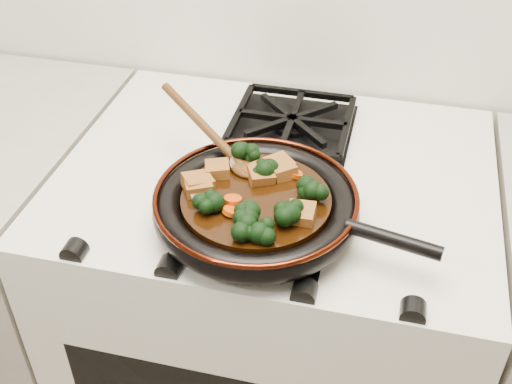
# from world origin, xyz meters

# --- Properties ---
(stove) EXTENTS (0.76, 0.60, 0.90)m
(stove) POSITION_xyz_m (0.00, 1.69, 0.45)
(stove) COLOR white
(stove) RESTS_ON ground
(burner_grate_front) EXTENTS (0.23, 0.23, 0.03)m
(burner_grate_front) POSITION_xyz_m (0.00, 1.55, 0.91)
(burner_grate_front) COLOR black
(burner_grate_front) RESTS_ON stove
(burner_grate_back) EXTENTS (0.23, 0.23, 0.03)m
(burner_grate_back) POSITION_xyz_m (0.00, 1.83, 0.91)
(burner_grate_back) COLOR black
(burner_grate_back) RESTS_ON stove
(skillet) EXTENTS (0.44, 0.32, 0.05)m
(skillet) POSITION_xyz_m (0.00, 1.54, 0.94)
(skillet) COLOR black
(skillet) RESTS_ON burner_grate_front
(braising_sauce) EXTENTS (0.23, 0.23, 0.02)m
(braising_sauce) POSITION_xyz_m (0.00, 1.54, 0.95)
(braising_sauce) COLOR black
(braising_sauce) RESTS_ON skillet
(tofu_cube_0) EXTENTS (0.05, 0.05, 0.02)m
(tofu_cube_0) POSITION_xyz_m (-0.09, 1.53, 0.97)
(tofu_cube_0) COLOR brown
(tofu_cube_0) RESTS_ON braising_sauce
(tofu_cube_1) EXTENTS (0.06, 0.06, 0.03)m
(tofu_cube_1) POSITION_xyz_m (-0.09, 1.54, 0.97)
(tofu_cube_1) COLOR brown
(tofu_cube_1) RESTS_ON braising_sauce
(tofu_cube_2) EXTENTS (0.05, 0.05, 0.02)m
(tofu_cube_2) POSITION_xyz_m (0.00, 1.60, 0.97)
(tofu_cube_2) COLOR brown
(tofu_cube_2) RESTS_ON braising_sauce
(tofu_cube_3) EXTENTS (0.05, 0.05, 0.03)m
(tofu_cube_3) POSITION_xyz_m (-0.00, 1.58, 0.97)
(tofu_cube_3) COLOR brown
(tofu_cube_3) RESTS_ON braising_sauce
(tofu_cube_4) EXTENTS (0.04, 0.04, 0.03)m
(tofu_cube_4) POSITION_xyz_m (0.08, 1.50, 0.97)
(tofu_cube_4) COLOR brown
(tofu_cube_4) RESTS_ON braising_sauce
(tofu_cube_5) EXTENTS (0.05, 0.05, 0.02)m
(tofu_cube_5) POSITION_xyz_m (-0.07, 1.58, 0.97)
(tofu_cube_5) COLOR brown
(tofu_cube_5) RESTS_ON braising_sauce
(tofu_cube_6) EXTENTS (0.06, 0.06, 0.03)m
(tofu_cube_6) POSITION_xyz_m (0.02, 1.61, 0.97)
(tofu_cube_6) COLOR brown
(tofu_cube_6) RESTS_ON braising_sauce
(tofu_cube_7) EXTENTS (0.06, 0.06, 0.03)m
(tofu_cube_7) POSITION_xyz_m (0.03, 1.60, 0.97)
(tofu_cube_7) COLOR brown
(tofu_cube_7) RESTS_ON braising_sauce
(broccoli_floret_0) EXTENTS (0.06, 0.07, 0.06)m
(broccoli_floret_0) POSITION_xyz_m (-0.06, 1.49, 0.97)
(broccoli_floret_0) COLOR black
(broccoli_floret_0) RESTS_ON braising_sauce
(broccoli_floret_1) EXTENTS (0.08, 0.09, 0.07)m
(broccoli_floret_1) POSITION_xyz_m (0.08, 1.56, 0.97)
(broccoli_floret_1) COLOR black
(broccoli_floret_1) RESTS_ON braising_sauce
(broccoli_floret_2) EXTENTS (0.07, 0.07, 0.07)m
(broccoli_floret_2) POSITION_xyz_m (0.06, 1.49, 0.97)
(broccoli_floret_2) COLOR black
(broccoli_floret_2) RESTS_ON braising_sauce
(broccoli_floret_3) EXTENTS (0.08, 0.08, 0.06)m
(broccoli_floret_3) POSITION_xyz_m (-0.03, 1.62, 0.97)
(broccoli_floret_3) COLOR black
(broccoli_floret_3) RESTS_ON braising_sauce
(broccoli_floret_4) EXTENTS (0.08, 0.08, 0.07)m
(broccoli_floret_4) POSITION_xyz_m (0.01, 1.48, 0.97)
(broccoli_floret_4) COLOR black
(broccoli_floret_4) RESTS_ON braising_sauce
(broccoli_floret_5) EXTENTS (0.07, 0.08, 0.06)m
(broccoli_floret_5) POSITION_xyz_m (0.00, 1.47, 0.97)
(broccoli_floret_5) COLOR black
(broccoli_floret_5) RESTS_ON braising_sauce
(broccoli_floret_6) EXTENTS (0.07, 0.08, 0.06)m
(broccoli_floret_6) POSITION_xyz_m (-0.00, 1.59, 0.97)
(broccoli_floret_6) COLOR black
(broccoli_floret_6) RESTS_ON braising_sauce
(broccoli_floret_7) EXTENTS (0.07, 0.07, 0.06)m
(broccoli_floret_7) POSITION_xyz_m (-0.00, 1.47, 0.97)
(broccoli_floret_7) COLOR black
(broccoli_floret_7) RESTS_ON braising_sauce
(broccoli_floret_8) EXTENTS (0.08, 0.07, 0.06)m
(broccoli_floret_8) POSITION_xyz_m (0.00, 1.44, 0.97)
(broccoli_floret_8) COLOR black
(broccoli_floret_8) RESTS_ON braising_sauce
(broccoli_floret_9) EXTENTS (0.08, 0.09, 0.07)m
(broccoli_floret_9) POSITION_xyz_m (0.04, 1.45, 0.97)
(broccoli_floret_9) COLOR black
(broccoli_floret_9) RESTS_ON braising_sauce
(carrot_coin_0) EXTENTS (0.03, 0.03, 0.02)m
(carrot_coin_0) POSITION_xyz_m (0.05, 1.60, 0.96)
(carrot_coin_0) COLOR #CA4005
(carrot_coin_0) RESTS_ON braising_sauce
(carrot_coin_1) EXTENTS (0.03, 0.03, 0.02)m
(carrot_coin_1) POSITION_xyz_m (-0.02, 1.59, 0.96)
(carrot_coin_1) COLOR #CA4005
(carrot_coin_1) RESTS_ON braising_sauce
(carrot_coin_2) EXTENTS (0.03, 0.03, 0.02)m
(carrot_coin_2) POSITION_xyz_m (-0.03, 1.49, 0.96)
(carrot_coin_2) COLOR #CA4005
(carrot_coin_2) RESTS_ON braising_sauce
(carrot_coin_3) EXTENTS (0.03, 0.03, 0.01)m
(carrot_coin_3) POSITION_xyz_m (-0.03, 1.52, 0.96)
(carrot_coin_3) COLOR #CA4005
(carrot_coin_3) RESTS_ON braising_sauce
(mushroom_slice_0) EXTENTS (0.05, 0.05, 0.02)m
(mushroom_slice_0) POSITION_xyz_m (-0.05, 1.61, 0.97)
(mushroom_slice_0) COLOR brown
(mushroom_slice_0) RESTS_ON braising_sauce
(mushroom_slice_1) EXTENTS (0.04, 0.04, 0.02)m
(mushroom_slice_1) POSITION_xyz_m (0.03, 1.61, 0.97)
(mushroom_slice_1) COLOR brown
(mushroom_slice_1) RESTS_ON braising_sauce
(mushroom_slice_2) EXTENTS (0.05, 0.05, 0.03)m
(mushroom_slice_2) POSITION_xyz_m (-0.08, 1.52, 0.97)
(mushroom_slice_2) COLOR brown
(mushroom_slice_2) RESTS_ON braising_sauce
(wooden_spoon) EXTENTS (0.13, 0.11, 0.23)m
(wooden_spoon) POSITION_xyz_m (-0.08, 1.63, 0.98)
(wooden_spoon) COLOR #4D2D10
(wooden_spoon) RESTS_ON braising_sauce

